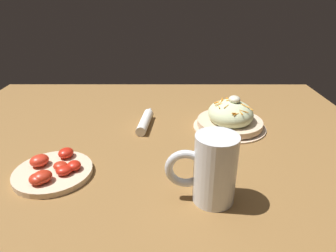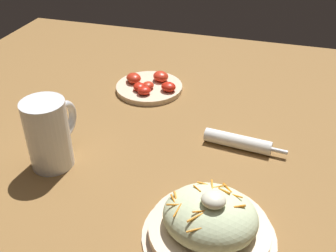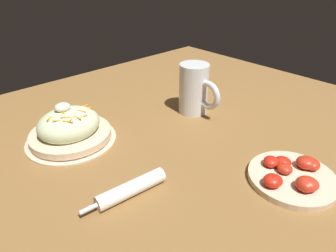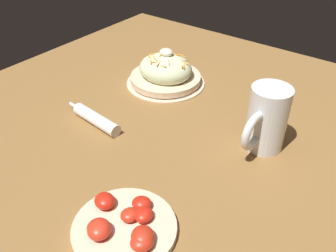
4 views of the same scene
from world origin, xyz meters
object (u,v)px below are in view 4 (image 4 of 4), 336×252
(beer_mug, at_px, (266,122))
(tomato_plate, at_px, (124,226))
(napkin_roll, at_px, (96,119))
(salad_plate, at_px, (166,73))

(beer_mug, distance_m, tomato_plate, 0.40)
(beer_mug, xyz_separation_m, napkin_roll, (0.38, 0.17, -0.05))
(salad_plate, height_order, tomato_plate, salad_plate)
(napkin_roll, bearing_deg, tomato_plate, 144.14)
(beer_mug, bearing_deg, napkin_roll, 24.50)
(tomato_plate, bearing_deg, salad_plate, -60.39)
(napkin_roll, relative_size, tomato_plate, 1.00)
(beer_mug, distance_m, napkin_roll, 0.42)
(beer_mug, bearing_deg, salad_plate, -16.37)
(beer_mug, relative_size, tomato_plate, 0.81)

